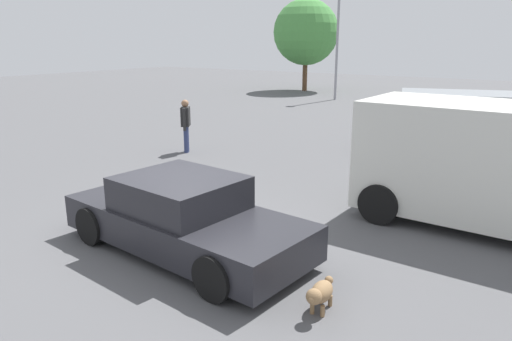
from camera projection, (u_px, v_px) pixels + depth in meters
ground_plane at (188, 244)px, 8.02m from camera, size 80.00×80.00×0.00m
sedan_foreground at (184, 217)px, 7.65m from camera, size 4.38×2.13×1.23m
dog at (320, 293)px, 5.96m from camera, size 0.30×0.70×0.42m
van_white at (508, 165)px, 8.35m from camera, size 5.07×2.32×2.24m
suv_dark at (485, 123)px, 13.62m from camera, size 5.05×3.30×1.87m
pedestrian at (186, 121)px, 14.37m from camera, size 0.42×0.49×1.60m
light_post_near at (338, 16)px, 26.26m from camera, size 0.44×0.44×6.81m
tree_back_left at (306, 32)px, 31.31m from camera, size 4.27×4.27×5.95m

